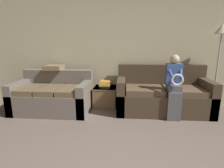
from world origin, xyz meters
TOP-DOWN VIEW (x-y plane):
  - wall_back at (0.00, 3.06)m, footprint 6.97×0.06m
  - couch_main at (0.76, 2.54)m, footprint 1.90×0.89m
  - couch_side at (-1.57, 2.39)m, footprint 1.58×0.94m
  - child_left_seated at (0.89, 2.17)m, footprint 0.30×0.38m
  - side_shelf at (-0.49, 2.74)m, footprint 0.53×0.54m
  - book_stack at (-0.49, 2.73)m, footprint 0.24×0.33m
  - floor_lamp at (1.90, 2.72)m, footprint 0.30×0.30m
  - throw_pillow at (-1.66, 2.73)m, footprint 0.38×0.38m

SIDE VIEW (x-z plane):
  - side_shelf at x=-0.49m, z-range 0.01..0.46m
  - couch_side at x=-1.57m, z-range -0.11..0.73m
  - couch_main at x=0.76m, z-range -0.14..0.83m
  - book_stack at x=-0.49m, z-range 0.45..0.60m
  - child_left_seated at x=0.89m, z-range 0.06..1.29m
  - throw_pillow at x=-1.66m, z-range 0.84..0.94m
  - wall_back at x=0.00m, z-range 0.00..2.55m
  - floor_lamp at x=1.90m, z-range 0.60..2.40m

